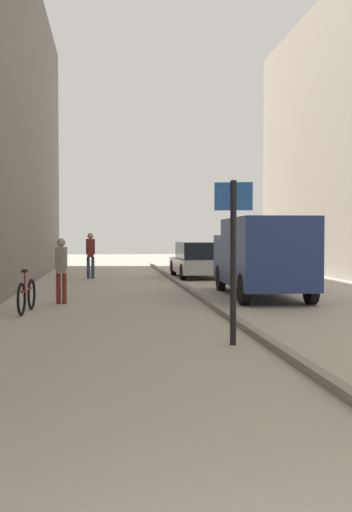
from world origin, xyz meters
The scene contains 8 objects.
ground_plane centered at (0.00, 12.00, 0.00)m, with size 80.00×80.00×0.00m, color #A8A093.
kerb_strip centered at (1.58, 12.00, 0.06)m, with size 0.16×40.00×0.12m, color gray.
pedestrian_main_foreground centered at (-1.59, 22.15, 1.06)m, with size 0.36×0.24×1.83m.
pedestrian_mid_block centered at (-2.09, 13.51, 0.96)m, with size 0.31×0.25×1.66m.
delivery_van centered at (3.38, 14.57, 1.20)m, with size 2.14×5.51×2.21m.
parked_car centered at (2.78, 22.29, 0.71)m, with size 1.91×4.23×1.45m.
street_sign_post centered at (1.03, 7.59, 1.55)m, with size 0.59×0.18×2.60m.
bicycle_leaning centered at (-2.74, 11.92, 0.38)m, with size 0.20×1.77×0.98m.
Camera 1 is at (-0.95, -1.40, 1.74)m, focal length 40.85 mm.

